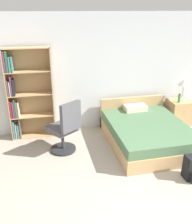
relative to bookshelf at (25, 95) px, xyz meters
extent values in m
cube|color=silver|center=(1.75, 0.20, 0.33)|extent=(9.00, 0.06, 2.60)
cube|color=tan|center=(-0.34, -0.02, 0.01)|extent=(0.02, 0.27, 1.95)
cube|color=tan|center=(0.57, -0.02, 0.01)|extent=(0.02, 0.27, 1.95)
cube|color=#A48256|center=(0.12, 0.11, 0.01)|extent=(0.94, 0.01, 1.95)
cube|color=tan|center=(0.12, -0.02, -0.96)|extent=(0.90, 0.26, 0.02)
cube|color=teal|center=(-0.30, -0.04, -0.75)|extent=(0.04, 0.20, 0.40)
cube|color=beige|center=(-0.26, -0.06, -0.79)|extent=(0.02, 0.17, 0.32)
cube|color=teal|center=(-0.22, -0.06, -0.79)|extent=(0.04, 0.16, 0.32)
cube|color=#665B51|center=(-0.18, -0.06, -0.73)|extent=(0.02, 0.17, 0.43)
cube|color=tan|center=(0.12, -0.02, -0.47)|extent=(0.90, 0.26, 0.02)
cube|color=maroon|center=(-0.31, -0.07, -0.28)|extent=(0.03, 0.16, 0.37)
cube|color=#7A387F|center=(-0.26, -0.06, -0.28)|extent=(0.03, 0.16, 0.36)
cube|color=#2D6638|center=(-0.23, -0.06, -0.26)|extent=(0.02, 0.16, 0.41)
cube|color=#665B51|center=(-0.20, -0.04, -0.29)|extent=(0.03, 0.21, 0.34)
cube|color=beige|center=(-0.16, -0.05, -0.30)|extent=(0.02, 0.18, 0.33)
cube|color=tan|center=(0.12, -0.02, 0.02)|extent=(0.90, 0.26, 0.02)
cube|color=#665B51|center=(-0.31, -0.05, 0.19)|extent=(0.02, 0.18, 0.33)
cube|color=beige|center=(-0.27, -0.04, 0.17)|extent=(0.02, 0.20, 0.30)
cube|color=#7A387F|center=(-0.24, -0.06, 0.23)|extent=(0.02, 0.16, 0.40)
cube|color=black|center=(-0.20, -0.04, 0.19)|extent=(0.04, 0.20, 0.33)
cube|color=tan|center=(0.12, -0.02, 0.50)|extent=(0.90, 0.26, 0.02)
cube|color=#7A387F|center=(-0.31, -0.06, 0.72)|extent=(0.03, 0.17, 0.42)
cube|color=#2D6638|center=(-0.26, -0.06, 0.73)|extent=(0.04, 0.16, 0.42)
cube|color=teal|center=(-0.22, -0.04, 0.66)|extent=(0.03, 0.20, 0.30)
cube|color=teal|center=(-0.17, -0.04, 0.67)|extent=(0.03, 0.20, 0.31)
cube|color=tan|center=(0.12, -0.02, 0.97)|extent=(0.94, 0.27, 0.02)
cube|color=tan|center=(2.42, -0.90, -0.83)|extent=(1.53, 1.95, 0.28)
cube|color=#4C704C|center=(2.42, -0.90, -0.59)|extent=(1.50, 1.91, 0.19)
cube|color=tan|center=(2.42, 0.03, -0.61)|extent=(1.53, 0.08, 0.73)
cube|color=silver|center=(2.42, -0.18, -0.43)|extent=(0.50, 0.30, 0.12)
cylinder|color=#232326|center=(0.68, -0.77, -0.95)|extent=(0.51, 0.51, 0.04)
cylinder|color=#333338|center=(0.68, -0.77, -0.73)|extent=(0.06, 0.06, 0.40)
cube|color=#4C4C51|center=(0.68, -0.77, -0.48)|extent=(0.66, 0.66, 0.10)
cube|color=#4C4C51|center=(0.84, -1.00, -0.16)|extent=(0.41, 0.31, 0.55)
cube|color=tan|center=(3.60, -0.11, -0.67)|extent=(0.54, 0.48, 0.60)
sphere|color=tan|center=(3.60, -0.36, -0.55)|extent=(0.02, 0.02, 0.02)
cylinder|color=#B2B2B7|center=(3.64, -0.10, -0.36)|extent=(0.16, 0.16, 0.02)
cylinder|color=#B2B2B7|center=(3.64, -0.10, -0.17)|extent=(0.02, 0.02, 0.35)
cone|color=white|center=(3.64, -0.10, 0.08)|extent=(0.27, 0.27, 0.16)
cylinder|color=#3F8C4C|center=(3.48, -0.23, -0.27)|extent=(0.06, 0.06, 0.20)
cylinder|color=#2D2D33|center=(3.48, -0.23, -0.16)|extent=(0.04, 0.04, 0.02)
camera|label=1|loc=(0.38, -5.18, 1.69)|focal=40.00mm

